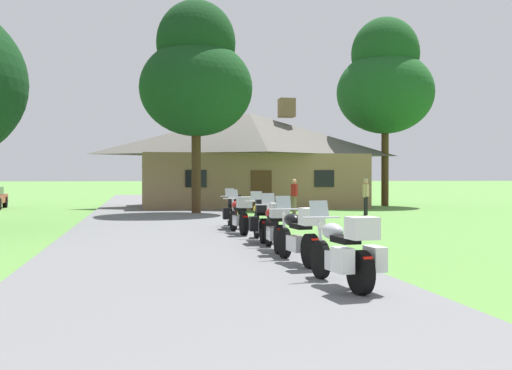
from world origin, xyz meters
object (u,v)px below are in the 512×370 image
(bystander_red_shirt_near_lodge, at_px, (294,194))
(motorcycle_silver_nearest_to_camera, at_px, (346,252))
(motorcycle_yellow_fourth_in_row, at_px, (261,221))
(motorcycle_black_second_in_row, at_px, (299,235))
(motorcycle_red_farthest_in_row, at_px, (233,211))
(tree_by_lodge_front, at_px, (196,75))
(bystander_tan_shirt_beside_signpost, at_px, (366,195))
(motorcycle_red_third_in_row, at_px, (275,226))
(tree_right_of_lodge, at_px, (385,81))
(motorcycle_red_fifth_in_row, at_px, (239,215))

(bystander_red_shirt_near_lodge, bearing_deg, motorcycle_silver_nearest_to_camera, -18.79)
(motorcycle_yellow_fourth_in_row, distance_m, bystander_red_shirt_near_lodge, 13.12)
(motorcycle_black_second_in_row, relative_size, motorcycle_yellow_fourth_in_row, 1.00)
(motorcycle_red_farthest_in_row, bearing_deg, tree_by_lodge_front, 95.57)
(motorcycle_red_farthest_in_row, bearing_deg, bystander_red_shirt_near_lodge, 65.19)
(motorcycle_red_farthest_in_row, height_order, tree_by_lodge_front, tree_by_lodge_front)
(bystander_tan_shirt_beside_signpost, bearing_deg, motorcycle_silver_nearest_to_camera, 13.93)
(motorcycle_black_second_in_row, bearing_deg, motorcycle_red_third_in_row, 83.95)
(motorcycle_yellow_fourth_in_row, bearing_deg, motorcycle_red_farthest_in_row, 94.68)
(bystander_tan_shirt_beside_signpost, height_order, tree_right_of_lodge, tree_right_of_lodge)
(motorcycle_red_farthest_in_row, bearing_deg, motorcycle_yellow_fourth_in_row, -86.15)
(motorcycle_yellow_fourth_in_row, bearing_deg, tree_by_lodge_front, 95.82)
(motorcycle_silver_nearest_to_camera, relative_size, motorcycle_red_third_in_row, 1.00)
(motorcycle_red_third_in_row, height_order, tree_by_lodge_front, tree_by_lodge_front)
(bystander_red_shirt_near_lodge, bearing_deg, motorcycle_yellow_fourth_in_row, -24.83)
(motorcycle_black_second_in_row, distance_m, tree_right_of_lodge, 27.14)
(motorcycle_black_second_in_row, distance_m, motorcycle_red_third_in_row, 2.17)
(motorcycle_silver_nearest_to_camera, xyz_separation_m, tree_right_of_lodge, (11.68, 26.16, 6.99))
(motorcycle_black_second_in_row, xyz_separation_m, motorcycle_red_fifth_in_row, (-0.10, 6.56, 0.00))
(motorcycle_yellow_fourth_in_row, distance_m, motorcycle_red_fifth_in_row, 2.39)
(motorcycle_red_third_in_row, distance_m, motorcycle_red_farthest_in_row, 6.45)
(motorcycle_black_second_in_row, xyz_separation_m, motorcycle_red_third_in_row, (-0.01, 2.17, 0.00))
(motorcycle_red_farthest_in_row, distance_m, bystander_red_shirt_near_lodge, 9.05)
(tree_right_of_lodge, distance_m, tree_by_lodge_front, 13.62)
(motorcycle_red_farthest_in_row, distance_m, tree_right_of_lodge, 20.15)
(motorcycle_silver_nearest_to_camera, bearing_deg, tree_right_of_lodge, 59.47)
(motorcycle_red_third_in_row, bearing_deg, bystander_red_shirt_near_lodge, 76.38)
(motorcycle_yellow_fourth_in_row, relative_size, bystander_red_shirt_near_lodge, 1.25)
(motorcycle_red_farthest_in_row, distance_m, bystander_tan_shirt_beside_signpost, 9.49)
(motorcycle_silver_nearest_to_camera, bearing_deg, motorcycle_red_farthest_in_row, 83.53)
(motorcycle_red_fifth_in_row, xyz_separation_m, tree_right_of_lodge, (11.79, 16.92, 6.98))
(bystander_tan_shirt_beside_signpost, xyz_separation_m, tree_by_lodge_front, (-7.53, 2.42, 5.62))
(motorcycle_silver_nearest_to_camera, height_order, motorcycle_red_third_in_row, same)
(motorcycle_red_fifth_in_row, relative_size, motorcycle_red_farthest_in_row, 1.00)
(motorcycle_red_fifth_in_row, relative_size, tree_right_of_lodge, 0.18)
(motorcycle_red_third_in_row, relative_size, motorcycle_red_fifth_in_row, 1.00)
(motorcycle_yellow_fourth_in_row, height_order, bystander_red_shirt_near_lodge, bystander_red_shirt_near_lodge)
(motorcycle_red_fifth_in_row, bearing_deg, bystander_tan_shirt_beside_signpost, 45.40)
(motorcycle_red_fifth_in_row, height_order, tree_right_of_lodge, tree_right_of_lodge)
(motorcycle_black_second_in_row, relative_size, tree_by_lodge_front, 0.21)
(tree_right_of_lodge, bearing_deg, motorcycle_red_fifth_in_row, -124.87)
(motorcycle_red_fifth_in_row, height_order, tree_by_lodge_front, tree_by_lodge_front)
(motorcycle_red_third_in_row, bearing_deg, motorcycle_yellow_fourth_in_row, 89.98)
(bystander_red_shirt_near_lodge, distance_m, bystander_tan_shirt_beside_signpost, 3.40)
(motorcycle_red_fifth_in_row, xyz_separation_m, tree_by_lodge_front, (-0.30, 10.75, 5.95))
(motorcycle_red_farthest_in_row, relative_size, tree_by_lodge_front, 0.21)
(motorcycle_silver_nearest_to_camera, height_order, tree_right_of_lodge, tree_right_of_lodge)
(bystander_red_shirt_near_lodge, distance_m, tree_right_of_lodge, 12.14)
(motorcycle_silver_nearest_to_camera, bearing_deg, tree_by_lodge_front, 84.72)
(motorcycle_silver_nearest_to_camera, bearing_deg, motorcycle_red_fifth_in_row, 84.21)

